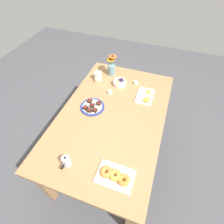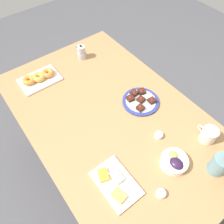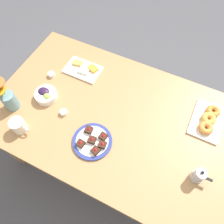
# 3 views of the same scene
# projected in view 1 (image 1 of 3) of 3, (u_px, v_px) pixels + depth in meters

# --- Properties ---
(ground_plane) EXTENTS (6.00, 6.00, 0.00)m
(ground_plane) POSITION_uv_depth(u_px,v_px,m) (112.00, 152.00, 2.26)
(ground_plane) COLOR #4C4C51
(dining_table) EXTENTS (1.60, 1.00, 0.74)m
(dining_table) POSITION_uv_depth(u_px,v_px,m) (112.00, 120.00, 1.77)
(dining_table) COLOR #A87A4C
(dining_table) RESTS_ON ground_plane
(coffee_mug) EXTENTS (0.13, 0.09, 0.09)m
(coffee_mug) POSITION_uv_depth(u_px,v_px,m) (98.00, 76.00, 2.04)
(coffee_mug) COLOR silver
(coffee_mug) RESTS_ON dining_table
(grape_bowl) EXTENTS (0.15, 0.15, 0.07)m
(grape_bowl) POSITION_uv_depth(u_px,v_px,m) (120.00, 83.00, 1.99)
(grape_bowl) COLOR white
(grape_bowl) RESTS_ON dining_table
(cheese_platter) EXTENTS (0.26, 0.17, 0.03)m
(cheese_platter) POSITION_uv_depth(u_px,v_px,m) (145.00, 96.00, 1.87)
(cheese_platter) COLOR white
(cheese_platter) RESTS_ON dining_table
(croissant_platter) EXTENTS (0.19, 0.28, 0.05)m
(croissant_platter) POSITION_uv_depth(u_px,v_px,m) (115.00, 176.00, 1.28)
(croissant_platter) COLOR white
(croissant_platter) RESTS_ON dining_table
(jam_cup_honey) EXTENTS (0.05, 0.05, 0.03)m
(jam_cup_honey) POSITION_uv_depth(u_px,v_px,m) (110.00, 92.00, 1.91)
(jam_cup_honey) COLOR white
(jam_cup_honey) RESTS_ON dining_table
(jam_cup_berry) EXTENTS (0.05, 0.05, 0.03)m
(jam_cup_berry) POSITION_uv_depth(u_px,v_px,m) (136.00, 83.00, 2.01)
(jam_cup_berry) COLOR white
(jam_cup_berry) RESTS_ON dining_table
(dessert_plate) EXTENTS (0.24, 0.24, 0.05)m
(dessert_plate) POSITION_uv_depth(u_px,v_px,m) (92.00, 107.00, 1.76)
(dessert_plate) COLOR navy
(dessert_plate) RESTS_ON dining_table
(flower_vase) EXTENTS (0.11, 0.11, 0.24)m
(flower_vase) POSITION_uv_depth(u_px,v_px,m) (112.00, 68.00, 2.09)
(flower_vase) COLOR #6B939E
(flower_vase) RESTS_ON dining_table
(moka_pot) EXTENTS (0.11, 0.07, 0.12)m
(moka_pot) POSITION_uv_depth(u_px,v_px,m) (67.00, 161.00, 1.33)
(moka_pot) COLOR #B7B7BC
(moka_pot) RESTS_ON dining_table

